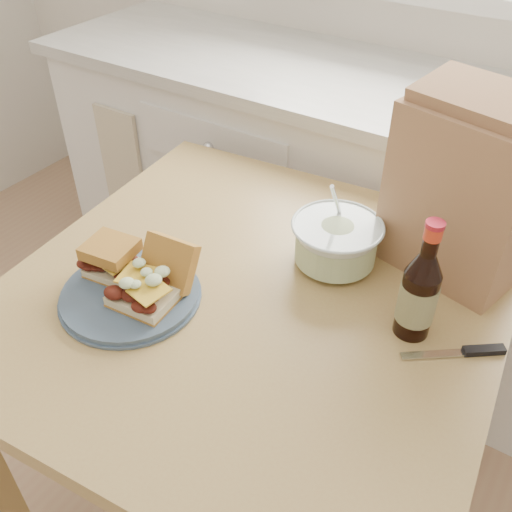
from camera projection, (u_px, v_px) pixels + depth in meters
The scene contains 9 objects.
cabinet_run at pixel (388, 223), 1.91m from camera, with size 2.50×0.64×0.94m.
dining_table at pixel (252, 332), 1.22m from camera, with size 1.05×1.05×0.81m.
plate at pixel (130, 295), 1.13m from camera, with size 0.27×0.27×0.02m, color #43566C.
sandwich_left at pixel (112, 258), 1.15m from camera, with size 0.11×0.10×0.07m.
sandwich_right at pixel (153, 280), 1.10m from camera, with size 0.13×0.17×0.10m.
coleslaw_bowl at pixel (336, 244), 1.19m from camera, with size 0.19×0.19×0.19m.
beer_bottle at pixel (419, 293), 1.01m from camera, with size 0.07×0.07×0.25m.
knife at pixel (471, 351), 1.02m from camera, with size 0.16×0.13×0.01m.
paper_bag at pixel (464, 194), 1.11m from camera, with size 0.27×0.18×0.35m, color #A77650.
Camera 1 is at (0.48, 0.14, 1.58)m, focal length 40.00 mm.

